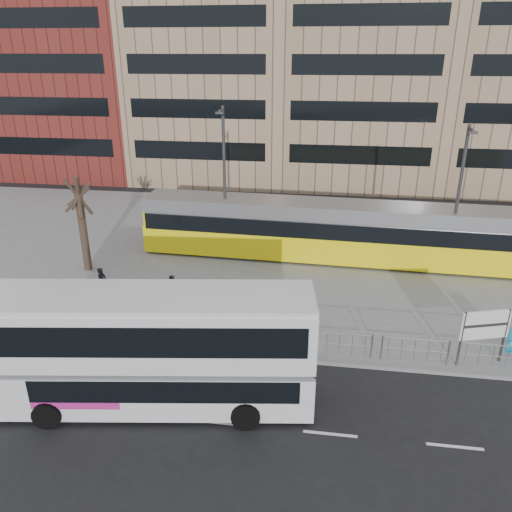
# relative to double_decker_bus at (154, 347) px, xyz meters

# --- Properties ---
(ground) EXTENTS (120.00, 120.00, 0.00)m
(ground) POSITION_rel_double_decker_bus_xyz_m (4.19, 3.29, -2.38)
(ground) COLOR black
(ground) RESTS_ON ground
(plaza) EXTENTS (64.00, 24.00, 0.15)m
(plaza) POSITION_rel_double_decker_bus_xyz_m (4.19, 15.29, -2.30)
(plaza) COLOR slate
(plaza) RESTS_ON ground
(kerb) EXTENTS (64.00, 0.25, 0.17)m
(kerb) POSITION_rel_double_decker_bus_xyz_m (4.19, 3.34, -2.30)
(kerb) COLOR gray
(kerb) RESTS_ON ground
(building_row) EXTENTS (70.40, 18.40, 31.20)m
(building_row) POSITION_rel_double_decker_bus_xyz_m (5.74, 37.56, 10.54)
(building_row) COLOR maroon
(building_row) RESTS_ON ground
(pedestrian_barrier) EXTENTS (32.07, 0.07, 1.10)m
(pedestrian_barrier) POSITION_rel_double_decker_bus_xyz_m (6.19, 3.79, -1.40)
(pedestrian_barrier) COLOR gray
(pedestrian_barrier) RESTS_ON plaza
(road_markings) EXTENTS (62.00, 0.12, 0.01)m
(road_markings) POSITION_rel_double_decker_bus_xyz_m (5.19, -0.71, -2.37)
(road_markings) COLOR white
(road_markings) RESTS_ON ground
(double_decker_bus) EXTENTS (11.24, 4.02, 4.40)m
(double_decker_bus) POSITION_rel_double_decker_bus_xyz_m (0.00, 0.00, 0.00)
(double_decker_bus) COLOR silver
(double_decker_bus) RESTS_ON ground
(tram) EXTENTS (29.73, 4.05, 3.49)m
(tram) POSITION_rel_double_decker_bus_xyz_m (9.51, 14.14, -0.47)
(tram) COLOR yellow
(tram) RESTS_ON plaza
(station_sign) EXTENTS (2.00, 0.69, 2.38)m
(station_sign) POSITION_rel_double_decker_bus_xyz_m (12.08, 4.09, -0.58)
(station_sign) COLOR #2D2D30
(station_sign) RESTS_ON plaza
(pedestrian) EXTENTS (0.49, 0.65, 1.64)m
(pedestrian) POSITION_rel_double_decker_bus_xyz_m (-5.36, 7.37, -1.41)
(pedestrian) COLOR black
(pedestrian) RESTS_ON plaza
(traffic_light_west) EXTENTS (0.23, 0.25, 3.10)m
(traffic_light_west) POSITION_rel_double_decker_bus_xyz_m (-0.54, 3.95, -0.25)
(traffic_light_west) COLOR #2D2D30
(traffic_light_west) RESTS_ON plaza
(lamp_post_west) EXTENTS (0.45, 1.04, 8.86)m
(lamp_post_west) POSITION_rel_double_decker_bus_xyz_m (-0.38, 14.23, 2.58)
(lamp_post_west) COLOR #2D2D30
(lamp_post_west) RESTS_ON plaza
(lamp_post_east) EXTENTS (0.45, 1.04, 8.24)m
(lamp_post_east) POSITION_rel_double_decker_bus_xyz_m (12.65, 13.17, 2.27)
(lamp_post_east) COLOR #2D2D30
(lamp_post_east) RESTS_ON plaza
(bare_tree) EXTENTS (4.06, 4.06, 7.57)m
(bare_tree) POSITION_rel_double_decker_bus_xyz_m (-7.76, 10.62, 3.46)
(bare_tree) COLOR #2E211A
(bare_tree) RESTS_ON plaza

